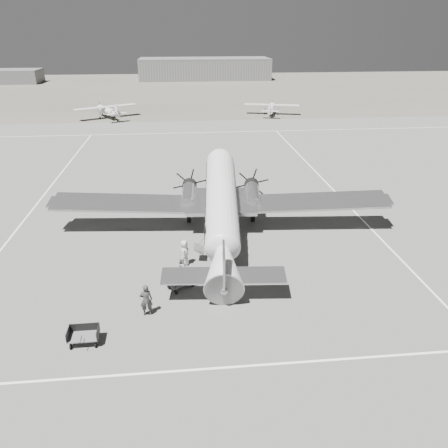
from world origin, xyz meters
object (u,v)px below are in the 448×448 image
Objects in this scene: shed_secondary at (10,76)px; ramp_agent at (183,268)px; hangar_main at (205,69)px; light_plane_left at (108,112)px; baggage_cart_far at (84,336)px; ground_crew at (146,300)px; light_plane_right at (271,109)px; baggage_cart_near at (181,281)px; dc3_airliner at (221,208)px; passenger at (185,253)px.

ramp_agent is at bearing -67.03° from shed_secondary.
hangar_main reaches higher than shed_secondary.
hangar_main is at bearing 4.76° from shed_secondary.
ramp_agent is (50.95, -120.19, -1.16)m from shed_secondary.
hangar_main is 3.50× the size of light_plane_left.
ground_crew is at bearing 34.96° from baggage_cart_far.
light_plane_right is at bearing -27.79° from light_plane_left.
ramp_agent is at bearing 45.95° from baggage_cart_near.
light_plane_right is 63.51m from baggage_cart_near.
light_plane_right is at bearing -82.14° from hangar_main.
hangar_main is at bearing 83.15° from baggage_cart_far.
hangar_main is 24.05× the size of baggage_cart_near.
hangar_main is 1.48× the size of dc3_airliner.
hangar_main reaches higher than dc3_airliner.
light_plane_right is 6.16× the size of baggage_cart_near.
baggage_cart_far is at bearing 28.68° from ground_crew.
ground_crew is (48.74, -124.07, -0.98)m from shed_secondary.
light_plane_right is (9.05, -65.55, -2.18)m from hangar_main.
light_plane_left is 65.57m from baggage_cart_far.
light_plane_left reaches higher than passenger.
baggage_cart_far is (-23.54, -65.83, -0.63)m from light_plane_right.
shed_secondary is 1.50× the size of light_plane_left.
shed_secondary is at bearing -75.38° from ground_crew.
shed_secondary is 126.48m from dc3_airliner.
ramp_agent is (-9.05, -125.19, -2.46)m from hangar_main.
light_plane_left reaches higher than light_plane_right.
passenger is at bearing -118.99° from ground_crew.
hangar_main reaches higher than baggage_cart_near.
hangar_main is 125.54m from ramp_agent.
baggage_cart_near is (50.76, -121.36, -1.51)m from shed_secondary.
light_plane_left is 60.38m from ramp_agent.
baggage_cart_near is at bearing 43.14° from baggage_cart_far.
dc3_airliner is at bearing -125.75° from ground_crew.
passenger is (-3.04, -3.97, -1.74)m from dc3_airliner.
ground_crew is at bearing 173.11° from passenger.
dc3_airliner is 55.53m from light_plane_left.
shed_secondary is at bearing 153.47° from light_plane_right.
hangar_main is at bearing 91.76° from dc3_airliner.
light_plane_left is at bearing -58.32° from shed_secondary.
ramp_agent is at bearing -106.53° from light_plane_left.
ground_crew is (10.94, -62.81, -0.22)m from light_plane_left.
baggage_cart_far is (7.71, -65.11, -0.77)m from light_plane_left.
light_plane_right is at bearing 79.07° from dc3_airliner.
baggage_cart_near is (-3.37, -7.05, -2.21)m from dc3_airliner.
dc3_airliner is 5.29m from passenger.
light_plane_right is at bearing -16.12° from ramp_agent.
light_plane_right reaches higher than ramp_agent.
light_plane_left is 5.87× the size of ground_crew.
shed_secondary reaches higher than baggage_cart_near.
dc3_airliner reaches higher than light_plane_left.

